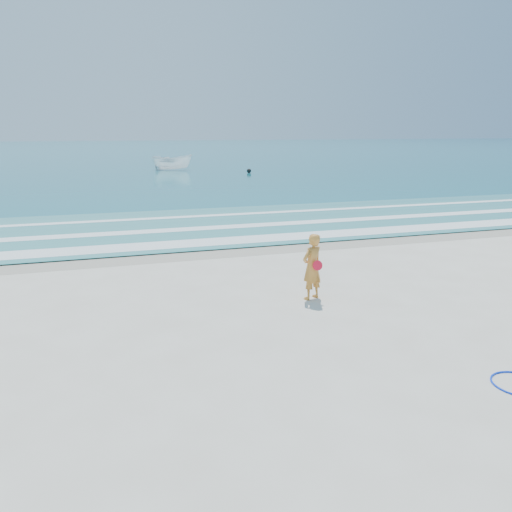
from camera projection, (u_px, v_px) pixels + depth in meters
name	position (u px, v px, depth m)	size (l,w,h in m)	color
ground	(321.00, 345.00, 10.56)	(400.00, 400.00, 0.00)	silver
wet_sand	(221.00, 250.00, 18.88)	(400.00, 2.40, 0.00)	#B2A893
ocean	(117.00, 150.00, 107.64)	(400.00, 190.00, 0.04)	#19727F
shallow	(196.00, 225.00, 23.50)	(400.00, 10.00, 0.01)	#59B7AD
foam_near	(214.00, 242.00, 20.07)	(400.00, 1.40, 0.01)	white
foam_mid	(200.00, 228.00, 22.75)	(400.00, 0.90, 0.01)	white
foam_far	(187.00, 217.00, 25.81)	(400.00, 0.60, 0.01)	white
boat	(172.00, 162.00, 55.12)	(1.66, 4.42, 1.71)	white
buoy	(249.00, 171.00, 51.63)	(0.46, 0.46, 0.46)	black
woman	(312.00, 267.00, 13.26)	(0.77, 0.66, 1.79)	orange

